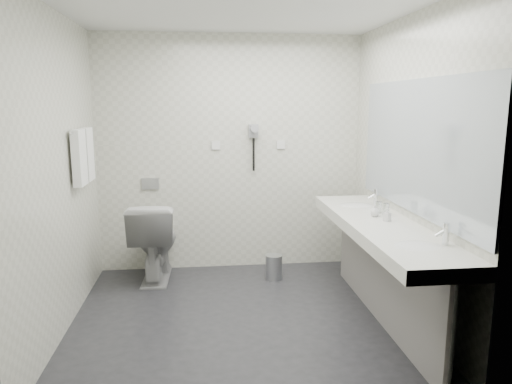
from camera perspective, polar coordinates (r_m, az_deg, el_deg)
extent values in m
plane|color=#232327|center=(4.16, -1.88, -14.80)|extent=(2.80, 2.80, 0.00)
plane|color=silver|center=(3.82, -2.13, 21.39)|extent=(2.80, 2.80, 0.00)
plane|color=beige|center=(5.08, -3.16, 4.56)|extent=(2.80, 0.00, 2.80)
plane|color=beige|center=(2.52, 0.34, -1.63)|extent=(2.80, 0.00, 2.80)
plane|color=beige|center=(3.94, -22.74, 1.99)|extent=(0.00, 2.60, 2.60)
plane|color=beige|center=(4.15, 17.70, 2.70)|extent=(0.00, 2.60, 2.60)
cube|color=silver|center=(3.94, 14.85, -4.21)|extent=(0.55, 2.20, 0.10)
cube|color=gray|center=(4.08, 14.90, -9.98)|extent=(0.03, 2.15, 0.75)
cylinder|color=silver|center=(3.23, 22.36, -16.11)|extent=(0.06, 0.06, 0.75)
cylinder|color=silver|center=(5.02, 10.92, -5.90)|extent=(0.06, 0.06, 0.75)
cube|color=#B2BCC6|center=(3.94, 18.85, 5.17)|extent=(0.02, 2.20, 1.05)
ellipsoid|color=white|center=(3.36, 18.90, -6.39)|extent=(0.40, 0.31, 0.05)
ellipsoid|color=white|center=(4.53, 11.92, -1.72)|extent=(0.40, 0.31, 0.05)
cylinder|color=silver|center=(3.42, 21.95, -4.71)|extent=(0.04, 0.04, 0.15)
cylinder|color=silver|center=(4.58, 14.28, -0.55)|extent=(0.04, 0.04, 0.15)
imported|color=silver|center=(3.95, 15.56, -2.66)|extent=(0.07, 0.07, 0.11)
imported|color=silver|center=(4.10, 14.16, -2.19)|extent=(0.10, 0.10, 0.10)
cylinder|color=silver|center=(4.16, 15.39, -2.03)|extent=(0.06, 0.06, 0.10)
cylinder|color=silver|center=(4.23, 14.58, -1.81)|extent=(0.06, 0.06, 0.10)
imported|color=white|center=(4.98, -12.15, -5.68)|extent=(0.48, 0.82, 0.82)
cube|color=#B2B5BA|center=(5.13, -12.64, 0.99)|extent=(0.18, 0.02, 0.12)
cylinder|color=#B2B5BA|center=(4.93, 2.16, -9.11)|extent=(0.20, 0.20, 0.24)
cylinder|color=#B2B5BA|center=(4.89, 2.17, -7.69)|extent=(0.17, 0.17, 0.02)
cylinder|color=silver|center=(4.43, -20.44, 6.92)|extent=(0.02, 0.62, 0.02)
cube|color=white|center=(4.31, -20.56, 3.88)|extent=(0.07, 0.24, 0.48)
cube|color=white|center=(4.58, -19.73, 4.29)|extent=(0.07, 0.24, 0.48)
cube|color=#939498|center=(5.05, -0.31, 7.38)|extent=(0.10, 0.04, 0.14)
cylinder|color=#939498|center=(4.98, -0.23, 7.68)|extent=(0.08, 0.14, 0.08)
cylinder|color=black|center=(5.06, -0.29, 4.55)|extent=(0.02, 0.02, 0.35)
cube|color=white|center=(5.05, -4.87, 5.64)|extent=(0.09, 0.02, 0.09)
cube|color=white|center=(5.12, 3.02, 5.73)|extent=(0.09, 0.02, 0.09)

